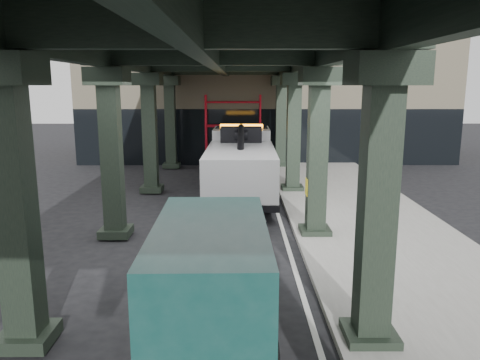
{
  "coord_description": "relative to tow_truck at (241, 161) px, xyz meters",
  "views": [
    {
      "loc": [
        0.3,
        -11.5,
        4.5
      ],
      "look_at": [
        0.34,
        2.31,
        1.7
      ],
      "focal_mm": 35.0,
      "sensor_mm": 36.0,
      "label": 1
    }
  ],
  "objects": [
    {
      "name": "ground",
      "position": [
        -0.4,
        -7.55,
        -1.44
      ],
      "size": [
        90.0,
        90.0,
        0.0
      ],
      "primitive_type": "plane",
      "color": "black",
      "rests_on": "ground"
    },
    {
      "name": "sidewalk",
      "position": [
        4.1,
        -5.55,
        -1.36
      ],
      "size": [
        5.0,
        40.0,
        0.15
      ],
      "primitive_type": "cube",
      "color": "gray",
      "rests_on": "ground"
    },
    {
      "name": "lane_stripe",
      "position": [
        1.3,
        -5.55,
        -1.43
      ],
      "size": [
        0.12,
        38.0,
        0.01
      ],
      "primitive_type": "cube",
      "color": "silver",
      "rests_on": "ground"
    },
    {
      "name": "viaduct",
      "position": [
        -0.8,
        -5.55,
        4.03
      ],
      "size": [
        7.4,
        32.0,
        6.4
      ],
      "color": "black",
      "rests_on": "ground"
    },
    {
      "name": "building",
      "position": [
        1.6,
        12.45,
        2.56
      ],
      "size": [
        22.0,
        10.0,
        8.0
      ],
      "primitive_type": "cube",
      "color": "#C6B793",
      "rests_on": "ground"
    },
    {
      "name": "scaffolding",
      "position": [
        -0.4,
        7.09,
        0.67
      ],
      "size": [
        3.08,
        0.88,
        4.0
      ],
      "color": "red",
      "rests_on": "ground"
    },
    {
      "name": "tow_truck",
      "position": [
        0.0,
        0.0,
        0.0
      ],
      "size": [
        2.84,
        9.04,
        2.94
      ],
      "rotation": [
        0.0,
        0.0,
        -0.02
      ],
      "color": "black",
      "rests_on": "ground"
    },
    {
      "name": "towed_van",
      "position": [
        -0.6,
        -11.08,
        -0.28
      ],
      "size": [
        2.22,
        5.34,
        2.15
      ],
      "rotation": [
        0.0,
        0.0,
        0.02
      ],
      "color": "#103C38",
      "rests_on": "ground"
    }
  ]
}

